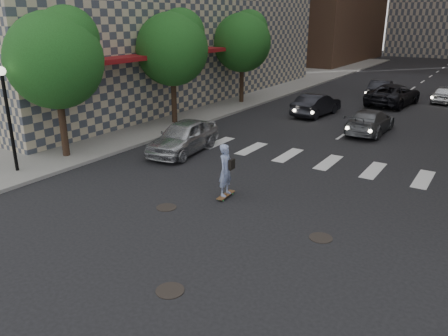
% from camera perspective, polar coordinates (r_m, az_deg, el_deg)
% --- Properties ---
extents(ground, '(160.00, 160.00, 0.00)m').
position_cam_1_polar(ground, '(13.32, -4.20, -8.91)').
color(ground, black).
rests_on(ground, ground).
extents(sidewalk_left, '(13.00, 80.00, 0.15)m').
position_cam_1_polar(sidewalk_left, '(36.98, -3.70, 9.54)').
color(sidewalk_left, gray).
rests_on(sidewalk_left, ground).
extents(lamppost, '(0.36, 0.36, 4.28)m').
position_cam_1_polar(lamppost, '(19.62, -26.52, 7.43)').
color(lamppost, black).
rests_on(lamppost, sidewalk_left).
extents(tree_a, '(4.20, 4.20, 6.60)m').
position_cam_1_polar(tree_a, '(20.82, -20.90, 13.54)').
color(tree_a, '#382619').
rests_on(tree_a, sidewalk_left).
extents(tree_b, '(4.20, 4.20, 6.60)m').
position_cam_1_polar(tree_b, '(26.40, -6.54, 15.58)').
color(tree_b, '#382619').
rests_on(tree_b, sidewalk_left).
extents(tree_c, '(4.20, 4.20, 6.60)m').
position_cam_1_polar(tree_c, '(33.00, 2.58, 16.39)').
color(tree_c, '#382619').
rests_on(tree_c, sidewalk_left).
extents(manhole_a, '(0.70, 0.70, 0.02)m').
position_cam_1_polar(manhole_a, '(11.01, -7.07, -15.59)').
color(manhole_a, black).
rests_on(manhole_a, ground).
extents(manhole_b, '(0.70, 0.70, 0.02)m').
position_cam_1_polar(manhole_b, '(15.29, -7.53, -5.12)').
color(manhole_b, black).
rests_on(manhole_b, ground).
extents(manhole_c, '(0.70, 0.70, 0.02)m').
position_cam_1_polar(manhole_c, '(13.51, 12.53, -8.89)').
color(manhole_c, black).
rests_on(manhole_c, ground).
extents(skateboarder, '(0.51, 1.03, 2.01)m').
position_cam_1_polar(skateboarder, '(15.61, 0.26, -0.28)').
color(skateboarder, brown).
rests_on(skateboarder, ground).
extents(silver_sedan, '(2.33, 4.75, 1.56)m').
position_cam_1_polar(silver_sedan, '(21.17, -5.31, 4.11)').
color(silver_sedan, '#B6B9BD').
rests_on(silver_sedan, ground).
extents(traffic_car_a, '(2.01, 4.53, 1.45)m').
position_cam_1_polar(traffic_car_a, '(29.86, 11.98, 8.10)').
color(traffic_car_a, black).
rests_on(traffic_car_a, ground).
extents(traffic_car_b, '(1.94, 4.66, 1.35)m').
position_cam_1_polar(traffic_car_b, '(26.07, 18.54, 5.83)').
color(traffic_car_b, '#595B61').
rests_on(traffic_car_b, ground).
extents(traffic_car_c, '(3.30, 5.88, 1.55)m').
position_cam_1_polar(traffic_car_c, '(35.06, 21.24, 8.93)').
color(traffic_car_c, black).
rests_on(traffic_car_c, ground).
extents(traffic_car_d, '(1.67, 3.88, 1.31)m').
position_cam_1_polar(traffic_car_d, '(37.78, 26.91, 8.63)').
color(traffic_car_d, silver).
rests_on(traffic_car_d, ground).
extents(traffic_car_e, '(1.85, 4.48, 1.44)m').
position_cam_1_polar(traffic_car_e, '(37.90, 19.84, 9.69)').
color(traffic_car_e, black).
rests_on(traffic_car_e, ground).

